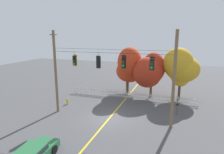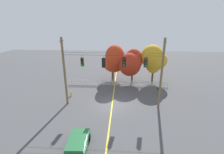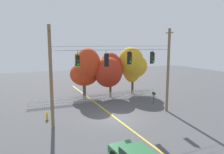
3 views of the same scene
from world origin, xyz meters
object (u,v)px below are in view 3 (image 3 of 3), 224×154
object	(u,v)px
traffic_signal_southbound_primary	(78,60)
autumn_maple_mid	(109,70)
roadside_mailbox	(154,94)
traffic_signal_northbound_secondary	(130,58)
fire_hydrant	(47,116)
autumn_maple_near_fence	(86,69)
autumn_oak_far_east	(132,65)
traffic_signal_westbound_side	(153,58)
traffic_signal_northbound_primary	(106,60)

from	to	relation	value
traffic_signal_southbound_primary	autumn_maple_mid	bearing A→B (deg)	52.17
roadside_mailbox	traffic_signal_northbound_secondary	bearing A→B (deg)	-147.97
traffic_signal_southbound_primary	fire_hydrant	bearing A→B (deg)	137.59
autumn_maple_near_fence	autumn_maple_mid	size ratio (longest dim) A/B	1.11
traffic_signal_southbound_primary	autumn_maple_near_fence	bearing A→B (deg)	69.22
roadside_mailbox	autumn_oak_far_east	bearing A→B (deg)	88.55
traffic_signal_northbound_secondary	autumn_maple_near_fence	size ratio (longest dim) A/B	0.21
traffic_signal_northbound_secondary	autumn_oak_far_east	xyz separation A→B (m)	(5.13, 8.92, -1.63)
traffic_signal_northbound_secondary	fire_hydrant	bearing A→B (deg)	163.19
autumn_maple_mid	autumn_oak_far_east	size ratio (longest dim) A/B	0.89
traffic_signal_westbound_side	autumn_oak_far_east	distance (m)	9.41
traffic_signal_northbound_primary	traffic_signal_westbound_side	xyz separation A→B (m)	(5.03, 0.02, 0.07)
autumn_maple_mid	autumn_oak_far_east	bearing A→B (deg)	9.71
autumn_oak_far_east	fire_hydrant	distance (m)	14.85
autumn_maple_mid	fire_hydrant	xyz separation A→B (m)	(-8.93, -5.97, -3.25)
traffic_signal_southbound_primary	traffic_signal_northbound_primary	distance (m)	2.64
traffic_signal_northbound_primary	roadside_mailbox	distance (m)	9.28
traffic_signal_southbound_primary	traffic_signal_northbound_primary	xyz separation A→B (m)	(2.64, -0.02, -0.02)
traffic_signal_northbound_secondary	autumn_maple_mid	size ratio (longest dim) A/B	0.24
traffic_signal_northbound_primary	autumn_maple_mid	bearing A→B (deg)	65.46
traffic_signal_southbound_primary	autumn_maple_near_fence	xyz separation A→B (m)	(3.46, 9.13, -1.91)
traffic_signal_westbound_side	autumn_maple_mid	world-z (taller)	traffic_signal_westbound_side
traffic_signal_westbound_side	traffic_signal_northbound_primary	bearing A→B (deg)	-179.78
autumn_oak_far_east	traffic_signal_northbound_secondary	bearing A→B (deg)	-119.93
traffic_signal_northbound_primary	autumn_oak_far_east	world-z (taller)	autumn_oak_far_east
traffic_signal_westbound_side	autumn_maple_near_fence	xyz separation A→B (m)	(-4.20, 9.13, -1.96)
autumn_maple_mid	fire_hydrant	size ratio (longest dim) A/B	7.94
traffic_signal_westbound_side	autumn_maple_near_fence	size ratio (longest dim) A/B	0.22
autumn_maple_mid	fire_hydrant	distance (m)	11.23
traffic_signal_northbound_primary	roadside_mailbox	world-z (taller)	traffic_signal_northbound_primary
traffic_signal_northbound_primary	traffic_signal_northbound_secondary	distance (m)	2.46
traffic_signal_northbound_secondary	fire_hydrant	distance (m)	9.63
traffic_signal_southbound_primary	traffic_signal_northbound_secondary	xyz separation A→B (m)	(5.09, 0.00, 0.08)
traffic_signal_southbound_primary	traffic_signal_northbound_secondary	size ratio (longest dim) A/B	1.04
traffic_signal_southbound_primary	fire_hydrant	size ratio (longest dim) A/B	1.94
traffic_signal_northbound_primary	autumn_maple_near_fence	bearing A→B (deg)	84.83
roadside_mailbox	autumn_maple_mid	bearing A→B (deg)	125.42
traffic_signal_northbound_secondary	roadside_mailbox	size ratio (longest dim) A/B	1.02
autumn_maple_mid	traffic_signal_westbound_side	bearing A→B (deg)	-81.42
traffic_signal_northbound_primary	autumn_oak_far_east	bearing A→B (deg)	49.66
traffic_signal_westbound_side	roadside_mailbox	xyz separation A→B (m)	(2.41, 3.12, -4.65)
traffic_signal_westbound_side	roadside_mailbox	world-z (taller)	traffic_signal_westbound_side
autumn_oak_far_east	traffic_signal_southbound_primary	bearing A→B (deg)	-138.91
traffic_signal_westbound_side	autumn_oak_far_east	bearing A→B (deg)	73.99
traffic_signal_northbound_primary	traffic_signal_northbound_secondary	world-z (taller)	same
fire_hydrant	autumn_oak_far_east	bearing A→B (deg)	27.45
autumn_maple_near_fence	autumn_maple_mid	distance (m)	3.08
traffic_signal_westbound_side	autumn_maple_mid	xyz separation A→B (m)	(-1.25, 8.26, -2.15)
traffic_signal_northbound_secondary	traffic_signal_westbound_side	size ratio (longest dim) A/B	0.98
fire_hydrant	roadside_mailbox	distance (m)	12.64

